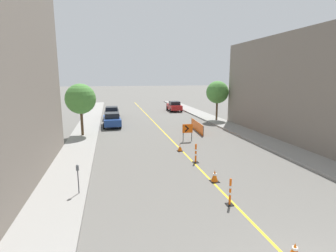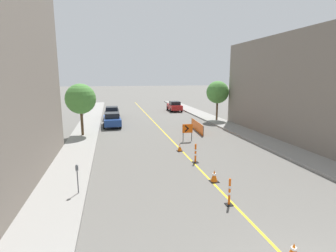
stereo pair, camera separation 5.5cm
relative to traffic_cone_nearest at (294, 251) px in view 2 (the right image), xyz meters
The scene contains 17 objects.
lane_stripe 24.26m from the traffic_cone_nearest, 90.56° to the left, with size 0.12×52.16×0.01m.
sidewalk_left 25.51m from the traffic_cone_nearest, 108.03° to the left, with size 2.50×52.16×0.17m.
sidewalk_right 25.37m from the traffic_cone_nearest, 72.98° to the left, with size 2.50×52.16×0.17m.
building_facade_right 17.49m from the traffic_cone_nearest, 46.49° to the left, with size 6.00×22.06×9.08m.
traffic_cone_nearest is the anchor object (origin of this frame).
traffic_cone_second 6.15m from the traffic_cone_nearest, 91.02° to the left, with size 0.45×0.45×0.64m.
traffic_cone_third 12.16m from the traffic_cone_nearest, 91.93° to the left, with size 0.42×0.42×0.58m.
delineator_post_front 3.62m from the traffic_cone_nearest, 97.39° to the left, with size 0.31×0.31×1.23m.
delineator_post_rear 9.37m from the traffic_cone_nearest, 90.63° to the left, with size 0.38×0.38×1.26m.
arrow_barricade_primary 15.01m from the traffic_cone_nearest, 86.13° to the left, with size 0.91×0.09×1.51m.
safety_mesh_fence 19.06m from the traffic_cone_nearest, 80.40° to the left, with size 0.44×4.94×1.00m.
parked_car_curb_near 23.84m from the traffic_cone_nearest, 102.82° to the left, with size 1.95×4.36×1.59m.
parked_car_curb_mid 29.68m from the traffic_cone_nearest, 100.16° to the left, with size 1.95×4.35×1.59m.
parked_car_curb_far 35.00m from the traffic_cone_nearest, 82.30° to the left, with size 1.95×4.35×1.59m.
parking_meter_near_curb 9.18m from the traffic_cone_nearest, 140.05° to the left, with size 0.12×0.11×1.39m.
street_tree_left_near 20.63m from the traffic_cone_nearest, 113.20° to the left, with size 2.74×2.74×4.74m.
street_tree_right_near 25.49m from the traffic_cone_nearest, 72.62° to the left, with size 2.75×2.75×4.82m.
Camera 2 is at (-5.12, -4.41, 5.56)m, focal length 28.00 mm.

